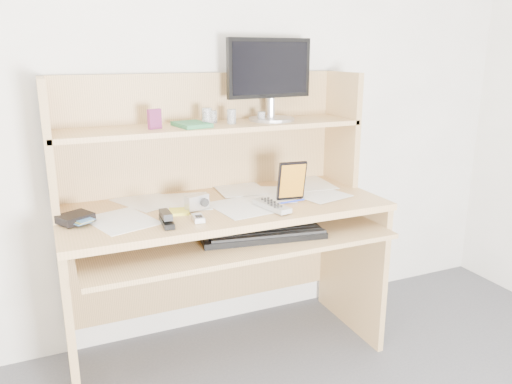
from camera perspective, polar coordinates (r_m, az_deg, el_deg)
name	(u,v)px	position (r m, az deg, el deg)	size (l,w,h in m)	color
back_wall	(199,84)	(2.40, -6.53, 12.20)	(3.60, 0.04, 2.50)	white
desk	(218,211)	(2.28, -4.32, -2.17)	(1.40, 0.70, 1.30)	tan
paper_clutter	(224,203)	(2.19, -3.65, -1.30)	(1.32, 0.54, 0.01)	white
keyboard	(262,233)	(2.08, 0.72, -4.72)	(0.53, 0.26, 0.04)	black
tv_remote	(271,206)	(2.11, 1.78, -1.59)	(0.06, 0.21, 0.02)	#9E9E99
flip_phone	(198,217)	(1.98, -6.63, -2.88)	(0.04, 0.08, 0.02)	silver
stapler	(167,218)	(1.95, -10.19, -2.89)	(0.04, 0.15, 0.05)	black
wallet	(75,218)	(2.06, -20.01, -2.81)	(0.12, 0.10, 0.03)	black
sticky_note_pad	(179,212)	(2.09, -8.78, -2.22)	(0.08, 0.08, 0.01)	yellow
digital_camera	(197,202)	(2.10, -6.78, -1.15)	(0.10, 0.04, 0.06)	#B7B7B9
game_case	(292,181)	(2.21, 4.09, 1.30)	(0.13, 0.01, 0.18)	black
blue_pen	(291,202)	(2.19, 4.02, -1.10)	(0.01, 0.01, 0.14)	#1A31C8
card_box	(155,119)	(2.15, -11.52, 8.18)	(0.06, 0.02, 0.08)	maroon
shelf_book	(192,125)	(2.20, -7.37, 7.66)	(0.12, 0.17, 0.02)	#338159
chip_stack_a	(212,117)	(2.30, -5.00, 8.56)	(0.04, 0.04, 0.06)	black
chip_stack_b	(232,117)	(2.26, -2.81, 8.61)	(0.04, 0.04, 0.07)	white
chip_stack_c	(261,117)	(2.35, 0.61, 8.62)	(0.04, 0.04, 0.04)	black
chip_stack_d	(207,117)	(2.22, -5.62, 8.55)	(0.04, 0.04, 0.08)	white
monitor	(270,77)	(2.38, 1.61, 13.01)	(0.43, 0.22, 0.38)	#B6B6BB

